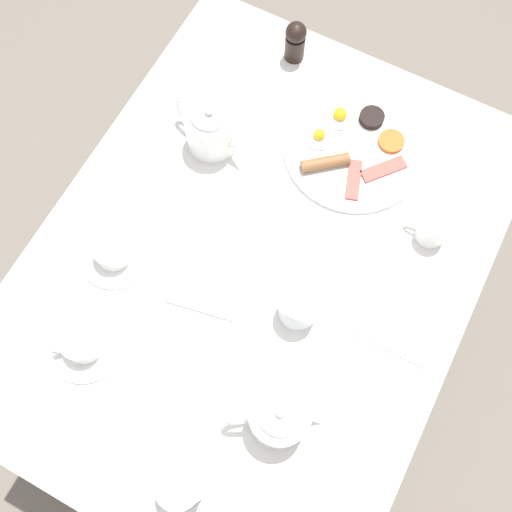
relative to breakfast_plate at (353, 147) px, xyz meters
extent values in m
plane|color=#70665B|center=(0.07, 0.33, -0.75)|extent=(8.00, 8.00, 0.00)
cube|color=silver|center=(0.07, 0.33, -0.02)|extent=(0.88, 1.16, 0.03)
cylinder|color=brown|center=(-0.32, -0.20, -0.39)|extent=(0.04, 0.04, 0.71)
cylinder|color=brown|center=(0.46, -0.20, -0.39)|extent=(0.04, 0.04, 0.71)
cylinder|color=brown|center=(0.46, 0.86, -0.39)|extent=(0.04, 0.04, 0.71)
cylinder|color=white|center=(0.00, 0.00, 0.00)|extent=(0.32, 0.32, 0.01)
cylinder|color=white|center=(0.06, -0.05, 0.01)|extent=(0.07, 0.07, 0.00)
sphere|color=yellow|center=(0.06, -0.05, 0.02)|extent=(0.03, 0.03, 0.03)
cylinder|color=white|center=(0.08, 0.02, 0.01)|extent=(0.07, 0.07, 0.00)
sphere|color=yellow|center=(0.08, 0.02, 0.02)|extent=(0.03, 0.03, 0.03)
cylinder|color=brown|center=(0.04, 0.07, 0.02)|extent=(0.10, 0.09, 0.03)
cube|color=#B74C42|center=(-0.04, 0.08, 0.01)|extent=(0.06, 0.10, 0.01)
cube|color=#B74C42|center=(-0.08, 0.02, 0.01)|extent=(0.09, 0.10, 0.01)
cylinder|color=#D16023|center=(-0.07, -0.05, 0.01)|extent=(0.06, 0.06, 0.01)
cylinder|color=black|center=(-0.01, -0.08, 0.01)|extent=(0.06, 0.06, 0.02)
cylinder|color=white|center=(-0.12, 0.60, 0.04)|extent=(0.11, 0.11, 0.11)
cylinder|color=white|center=(-0.12, 0.60, 0.10)|extent=(0.08, 0.08, 0.01)
sphere|color=white|center=(-0.12, 0.60, 0.11)|extent=(0.02, 0.02, 0.02)
cone|color=white|center=(-0.18, 0.56, 0.05)|extent=(0.06, 0.05, 0.05)
torus|color=white|center=(-0.07, 0.63, 0.04)|extent=(0.08, 0.05, 0.08)
cylinder|color=white|center=(0.29, 0.13, 0.04)|extent=(0.11, 0.11, 0.11)
cylinder|color=white|center=(0.29, 0.13, 0.10)|extent=(0.08, 0.08, 0.01)
sphere|color=white|center=(0.29, 0.13, 0.11)|extent=(0.02, 0.02, 0.02)
cone|color=white|center=(0.21, 0.14, 0.05)|extent=(0.06, 0.03, 0.05)
torus|color=white|center=(0.35, 0.12, 0.04)|extent=(0.08, 0.02, 0.08)
cylinder|color=white|center=(0.33, 0.46, -0.01)|extent=(0.15, 0.15, 0.01)
cylinder|color=white|center=(0.33, 0.46, 0.02)|extent=(0.08, 0.08, 0.05)
cylinder|color=tan|center=(0.33, 0.46, 0.02)|extent=(0.07, 0.07, 0.04)
torus|color=white|center=(0.37, 0.45, 0.02)|extent=(0.04, 0.02, 0.04)
cylinder|color=white|center=(0.28, 0.65, -0.01)|extent=(0.15, 0.15, 0.01)
cylinder|color=white|center=(0.28, 0.65, 0.02)|extent=(0.08, 0.08, 0.05)
cylinder|color=tan|center=(0.28, 0.65, 0.02)|extent=(0.07, 0.07, 0.04)
torus|color=white|center=(0.31, 0.68, 0.02)|extent=(0.03, 0.03, 0.04)
cylinder|color=white|center=(-0.02, 0.78, 0.04)|extent=(0.08, 0.08, 0.10)
cylinder|color=white|center=(-0.06, 0.39, 0.04)|extent=(0.08, 0.08, 0.09)
cylinder|color=white|center=(-0.23, 0.11, 0.03)|extent=(0.06, 0.06, 0.07)
torus|color=white|center=(-0.20, 0.11, 0.03)|extent=(0.05, 0.01, 0.05)
cylinder|color=black|center=(0.23, -0.16, 0.02)|extent=(0.05, 0.05, 0.07)
sphere|color=black|center=(0.23, -0.16, 0.07)|extent=(0.05, 0.05, 0.05)
cube|color=white|center=(0.13, 0.43, 0.00)|extent=(0.17, 0.15, 0.01)
cube|color=silver|center=(0.13, 0.78, -0.01)|extent=(0.11, 0.15, 0.00)
cube|color=silver|center=(-0.23, 0.37, -0.01)|extent=(0.21, 0.02, 0.00)
camera|label=1|loc=(-0.13, 0.70, 1.17)|focal=42.00mm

